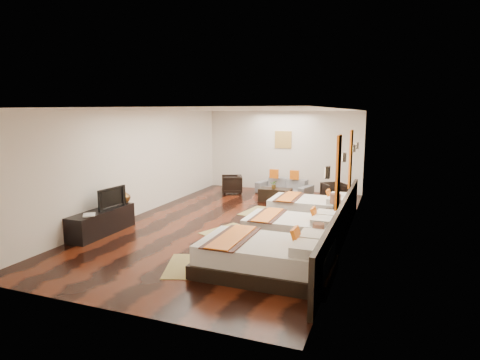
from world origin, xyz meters
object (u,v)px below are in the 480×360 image
at_px(sofa, 284,187).
at_px(book, 83,216).
at_px(nightstand_a, 318,251).
at_px(coffee_table, 275,195).
at_px(table_plant, 274,185).
at_px(bed_far, 311,208).
at_px(nightstand_b, 335,219).
at_px(tv_console, 102,222).
at_px(armchair_left, 232,184).
at_px(tv, 109,198).
at_px(armchair_right, 334,192).
at_px(bed_mid, 293,229).
at_px(figurine, 123,196).
at_px(bed_near, 267,257).

bearing_deg(sofa, book, -97.18).
xyz_separation_m(nightstand_a, coffee_table, (-2.17, 4.90, -0.08)).
bearing_deg(table_plant, coffee_table, 24.08).
height_order(bed_far, nightstand_b, nightstand_b).
relative_size(nightstand_b, tv_console, 0.50).
xyz_separation_m(coffee_table, table_plant, (-0.04, -0.02, 0.33)).
height_order(bed_far, tv_console, bed_far).
relative_size(bed_far, armchair_left, 3.02).
xyz_separation_m(bed_far, sofa, (-1.42, 2.71, 0.00)).
bearing_deg(coffee_table, tv, -121.45).
height_order(nightstand_a, tv_console, nightstand_a).
xyz_separation_m(armchair_left, armchair_right, (3.46, -0.11, -0.01)).
distance_m(nightstand_b, sofa, 4.32).
relative_size(nightstand_b, tv, 1.06).
height_order(bed_mid, coffee_table, bed_mid).
bearing_deg(book, coffee_table, 62.24).
distance_m(nightstand_b, figurine, 5.10).
relative_size(bed_mid, nightstand_a, 2.58).
bearing_deg(tv_console, armchair_right, 49.27).
bearing_deg(table_plant, tv, -121.16).
distance_m(bed_far, sofa, 3.07).
height_order(armchair_left, table_plant, table_plant).
distance_m(bed_far, tv_console, 5.18).
relative_size(bed_far, coffee_table, 2.09).
bearing_deg(coffee_table, figurine, -125.64).
relative_size(nightstand_a, coffee_table, 0.79).
xyz_separation_m(armchair_right, table_plant, (-1.77, -0.55, 0.23)).
bearing_deg(tv, sofa, -21.84).
distance_m(nightstand_a, book, 4.97).
xyz_separation_m(tv, coffee_table, (2.72, 4.45, -0.60)).
distance_m(bed_far, nightstand_a, 3.32).
distance_m(bed_mid, bed_far, 1.99).
relative_size(nightstand_a, tv, 0.92).
distance_m(bed_near, tv_console, 4.30).
distance_m(figurine, table_plant, 4.73).
height_order(nightstand_b, figurine, nightstand_b).
bearing_deg(figurine, sofa, 60.58).
bearing_deg(bed_mid, coffee_table, 111.24).
distance_m(tv_console, figurine, 0.94).
bearing_deg(bed_near, tv_console, 167.84).
xyz_separation_m(bed_near, book, (-4.20, 0.33, 0.27)).
bearing_deg(armchair_right, tv, -165.75).
distance_m(bed_mid, armchair_left, 5.33).
height_order(tv, figurine, tv).
bearing_deg(book, armchair_right, 52.20).
distance_m(nightstand_a, figurine, 5.07).
relative_size(nightstand_b, figurine, 2.58).
relative_size(tv_console, book, 5.36).
xyz_separation_m(tv_console, book, (0.00, -0.58, 0.29)).
height_order(nightstand_b, tv_console, nightstand_b).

